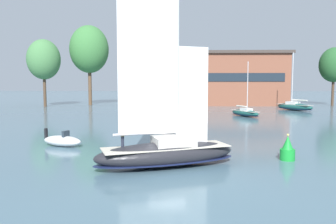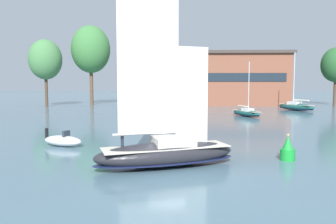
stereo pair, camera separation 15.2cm
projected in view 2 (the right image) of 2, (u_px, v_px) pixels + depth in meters
The scene contains 10 objects.
ground_plane at pixel (166, 166), 22.40m from camera, with size 400.00×400.00×0.00m, color slate.
waterfront_building at pixel (223, 79), 86.56m from camera, with size 31.92×18.68×13.33m.
tree_shore_left at pixel (91, 50), 82.42m from camera, with size 9.70×9.70×19.97m.
tree_shore_center at pixel (336, 65), 80.01m from camera, with size 6.94×6.94×14.29m.
tree_shore_right at pixel (45, 60), 76.98m from camera, with size 7.68×7.68×15.80m.
sailboat_main at pixel (167, 151), 22.31m from camera, with size 10.31×6.20×13.70m.
sailboat_moored_near_marina at pixel (296, 106), 67.20m from camera, with size 6.57×8.62×11.87m.
sailboat_moored_mid_channel at pixel (246, 113), 55.43m from camera, with size 4.73×6.77×9.18m.
motor_tender at pixel (63, 141), 29.46m from camera, with size 4.24×2.89×1.51m.
channel_buoy at pixel (288, 150), 24.04m from camera, with size 1.08×1.08×1.96m.
Camera 2 is at (0.96, -21.95, 5.71)m, focal length 35.00 mm.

